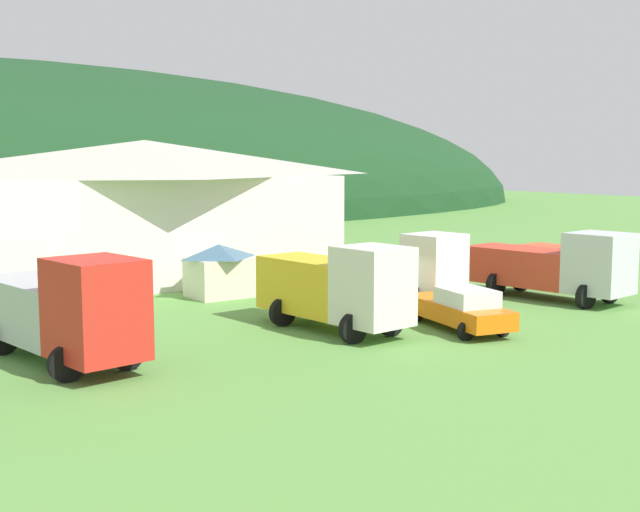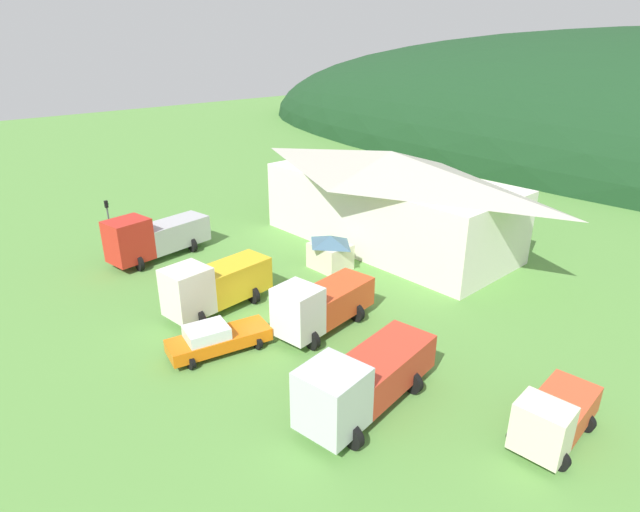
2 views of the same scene
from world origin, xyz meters
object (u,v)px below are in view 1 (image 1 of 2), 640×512
Objects in this scene: heavy_rig_white at (403,268)px; heavy_rig_striped at (338,286)px; tow_truck_silver at (556,265)px; traffic_cone_near_pickup at (286,313)px; play_shed_cream at (219,270)px; service_pickup_orange at (460,308)px; depot_building at (146,209)px; crane_truck_red at (66,309)px; light_truck_cream at (571,255)px.

heavy_rig_striped is at bearing -69.00° from heavy_rig_white.
tow_truck_silver is 13.46× the size of traffic_cone_near_pickup.
traffic_cone_near_pickup is (0.40, -5.21, -1.29)m from play_shed_cream.
heavy_rig_white reaches higher than service_pickup_orange.
service_pickup_orange is (3.91, -12.00, -0.46)m from play_shed_cream.
depot_building is at bearing -149.88° from tow_truck_silver.
play_shed_cream reaches higher than traffic_cone_near_pickup.
heavy_rig_striped is at bearing -90.50° from play_shed_cream.
crane_truck_red reaches higher than play_shed_cream.
play_shed_cream is 0.42× the size of heavy_rig_striped.
play_shed_cream is 9.59m from heavy_rig_striped.
heavy_rig_striped is 1.03× the size of heavy_rig_white.
traffic_cone_near_pickup is at bearing -109.26° from heavy_rig_white.
play_shed_cream is at bearing -135.99° from tow_truck_silver.
crane_truck_red is at bearing -121.85° from depot_building.
depot_building is 2.65× the size of crane_truck_red.
depot_building is at bearing -126.67° from light_truck_cream.
heavy_rig_striped is at bearing -108.79° from service_pickup_orange.
light_truck_cream is at bearing -16.10° from play_shed_cream.
crane_truck_red is 1.60× the size of light_truck_cream.
heavy_rig_striped is at bearing 76.32° from crane_truck_red.
traffic_cone_near_pickup is at bearing -118.56° from tow_truck_silver.
depot_building reaches higher than traffic_cone_near_pickup.
crane_truck_red is at bearing -101.13° from heavy_rig_striped.
heavy_rig_white is 5.98m from service_pickup_orange.
light_truck_cream is (19.49, -12.37, -2.63)m from depot_building.
tow_truck_silver is at bearing 79.04° from crane_truck_red.
service_pickup_orange is (-1.99, -5.59, -0.80)m from heavy_rig_white.
traffic_cone_near_pickup is (-11.93, 4.58, -1.63)m from tow_truck_silver.
crane_truck_red is 11.22m from traffic_cone_near_pickup.
heavy_rig_striped reaches higher than traffic_cone_near_pickup.
service_pickup_orange reaches higher than traffic_cone_near_pickup.
crane_truck_red reaches higher than tow_truck_silver.
heavy_rig_striped reaches higher than heavy_rig_white.
heavy_rig_striped is 11.67× the size of traffic_cone_near_pickup.
depot_building is 35.70× the size of traffic_cone_near_pickup.
depot_building is 3.06× the size of heavy_rig_striped.
heavy_rig_white is (5.90, -6.42, 0.34)m from play_shed_cream.
tow_truck_silver is (12.89, -16.70, -2.22)m from depot_building.
depot_building is 16.63m from heavy_rig_striped.
heavy_rig_striped is 0.87× the size of tow_truck_silver.
heavy_rig_striped is 4.77m from service_pickup_orange.
heavy_rig_striped reaches higher than play_shed_cream.
service_pickup_orange is at bearing -62.68° from traffic_cone_near_pickup.
tow_truck_silver reaches higher than light_truck_cream.
service_pickup_orange is at bearing -26.45° from heavy_rig_white.
crane_truck_red is 14.52m from service_pickup_orange.
traffic_cone_near_pickup is at bearing -85.56° from play_shed_cream.
crane_truck_red reaches higher than service_pickup_orange.
depot_building is at bearing 176.44° from heavy_rig_striped.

